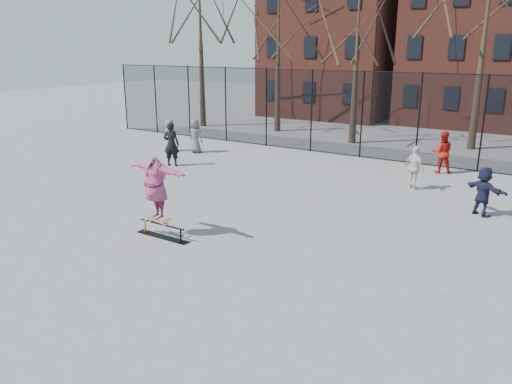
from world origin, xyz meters
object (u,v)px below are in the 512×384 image
Objects in this scene: skateboard at (158,221)px; skate_rail at (163,232)px; bystander_white at (415,168)px; bystander_red at (442,152)px; bystander_extra at (170,135)px; bystander_navy at (483,191)px; skater at (156,190)px; bystander_black at (171,144)px; bystander_grey at (195,136)px.

skate_rail is at bearing 0.00° from skateboard.
bystander_white is (4.37, 8.57, 0.65)m from skate_rail.
bystander_red reaches higher than skate_rail.
skateboard is 11.78m from bystander_extra.
skateboard is (-0.16, 0.00, 0.28)m from skate_rail.
skateboard is 9.84m from bystander_navy.
skater reaches higher than bystander_red.
bystander_red is at bearing -170.71° from bystander_extra.
bystander_white is (4.53, 8.57, -0.53)m from skater.
skate_rail is at bearing 45.56° from bystander_red.
bystander_navy reaches higher than skateboard.
bystander_black is (-5.44, 6.57, 0.52)m from skateboard.
bystander_extra is (-7.69, 8.92, 0.35)m from skateboard.
skater is at bearing 108.46° from bystander_black.
bystander_black is 10.17m from bystander_white.
skate_rail is 9.73m from bystander_navy.
bystander_black is at bearing 133.68° from skater.
bystander_white reaches higher than bystander_extra.
bystander_black is at bearing 31.21° from bystander_navy.
bystander_white is at bearing 62.93° from bystander_red.
bystander_extra is (-1.28, -0.42, -0.04)m from bystander_grey.
skate_rail is at bearing 128.10° from bystander_extra.
skater reaches higher than bystander_grey.
bystander_white is (10.93, -0.77, -0.02)m from bystander_grey.
skateboard reaches higher than skate_rail.
skateboard is 0.50× the size of bystander_navy.
bystander_red is at bearing 67.88° from skateboard.
skate_rail is 0.33m from skateboard.
bystander_black is (-5.60, 6.57, 0.80)m from skate_rail.
bystander_black is at bearing 129.62° from skateboard.
bystander_grey is at bearing 125.10° from skate_rail.
skate_rail is 1.11× the size of bystander_white.
bystander_red is at bearing 68.56° from skate_rail.
bystander_black reaches higher than bystander_red.
bystander_white is at bearing 170.14° from bystander_black.
bystander_grey is 11.40m from bystander_red.
bystander_black reaches higher than bystander_white.
skater is 9.85m from bystander_navy.
bystander_grey is 1.02× the size of bystander_white.
bystander_grey is (-6.56, 9.34, 0.67)m from skate_rail.
skater is 1.30× the size of bystander_white.
skater is at bearing 94.68° from bystander_white.
bystander_navy is at bearing 168.44° from bystander_extra.
skater is at bearing 180.00° from skate_rail.
bystander_black reaches higher than skateboard.
bystander_grey is at bearing 19.59° from bystander_navy.
bystander_red is at bearing -174.54° from bystander_black.
skate_rail is 11.43m from bystander_grey.
skateboard is at bearing 131.63° from bystander_grey.
skater is 1.21× the size of bystander_red.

